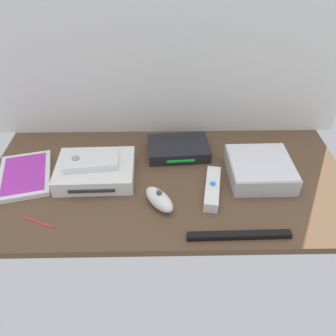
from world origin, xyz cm
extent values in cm
cube|color=brown|center=(0.00, 0.00, -1.00)|extent=(100.00, 48.00, 2.00)
cube|color=white|center=(0.00, 24.60, 32.00)|extent=(110.00, 1.20, 64.00)
cube|color=white|center=(-19.94, 1.44, 2.20)|extent=(21.36, 16.48, 4.40)
cube|color=#2D2D2D|center=(-19.75, -6.75, 2.20)|extent=(12.01, 0.88, 0.80)
cube|color=silver|center=(25.34, 0.89, 2.50)|extent=(17.25, 17.25, 5.00)
cube|color=silver|center=(25.34, 0.89, 5.15)|extent=(16.56, 16.56, 0.30)
cube|color=white|center=(-39.77, 1.49, 0.70)|extent=(17.67, 21.66, 1.40)
cube|color=#B233B2|center=(-39.77, 1.49, 1.48)|extent=(14.67, 18.50, 0.16)
cube|color=black|center=(3.37, 12.00, 1.70)|extent=(18.76, 13.17, 3.40)
cube|color=#19D833|center=(3.78, 5.82, 1.70)|extent=(8.01, 0.93, 0.60)
cube|color=white|center=(11.50, -5.63, 1.50)|extent=(6.14, 15.20, 3.00)
cylinder|color=#387FDB|center=(11.50, -5.63, 3.20)|extent=(1.40, 1.40, 0.40)
ellipsoid|color=white|center=(-2.37, -9.90, 2.00)|extent=(9.41, 10.69, 4.00)
sphere|color=#4C4C4C|center=(-2.37, -9.90, 4.40)|extent=(1.40, 1.40, 1.40)
cube|color=white|center=(-20.69, 1.86, 5.40)|extent=(15.19, 9.53, 2.00)
cylinder|color=#99999E|center=(-24.67, 1.42, 6.60)|extent=(2.21, 2.21, 0.40)
cube|color=black|center=(15.93, -20.47, 0.70)|extent=(24.02, 2.16, 1.40)
cylinder|color=red|center=(-31.52, -15.15, 0.35)|extent=(8.54, 4.21, 0.70)
camera|label=1|loc=(-1.21, -68.84, 61.02)|focal=35.49mm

